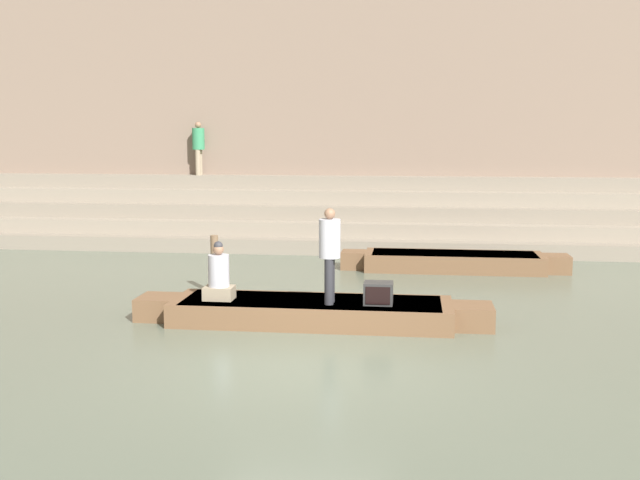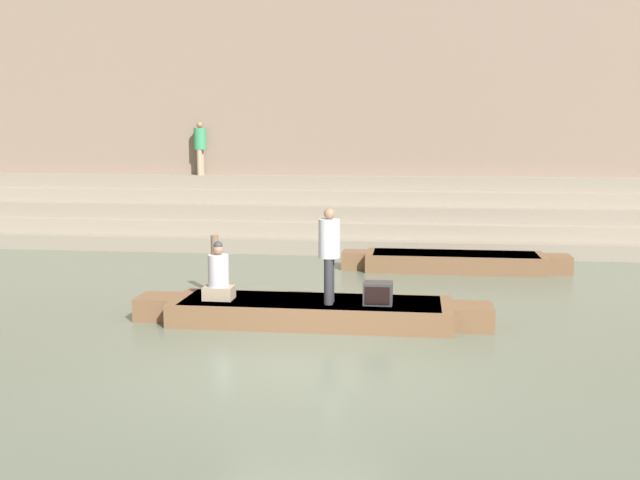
{
  "view_description": "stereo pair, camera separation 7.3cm",
  "coord_description": "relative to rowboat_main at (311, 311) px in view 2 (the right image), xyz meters",
  "views": [
    {
      "loc": [
        1.52,
        -10.41,
        3.32
      ],
      "look_at": [
        -0.22,
        3.5,
        1.31
      ],
      "focal_mm": 42.0,
      "sensor_mm": 36.0,
      "label": 1
    },
    {
      "loc": [
        1.59,
        -10.4,
        3.32
      ],
      "look_at": [
        -0.22,
        3.5,
        1.31
      ],
      "focal_mm": 42.0,
      "sensor_mm": 36.0,
      "label": 2
    }
  ],
  "objects": [
    {
      "name": "ground_plane",
      "position": [
        0.22,
        -2.3,
        -0.22
      ],
      "size": [
        120.0,
        120.0,
        0.0
      ],
      "primitive_type": "plane",
      "color": "#566051"
    },
    {
      "name": "ghat_steps",
      "position": [
        0.22,
        9.02,
        0.53
      ],
      "size": [
        36.0,
        2.83,
        2.03
      ],
      "color": "gray",
      "rests_on": "ground"
    },
    {
      "name": "back_wall",
      "position": [
        0.22,
        10.65,
        4.24
      ],
      "size": [
        34.2,
        1.28,
        8.97
      ],
      "color": "#7F6B5B",
      "rests_on": "ground"
    },
    {
      "name": "rowboat_main",
      "position": [
        0.0,
        0.0,
        0.0
      ],
      "size": [
        6.27,
        1.54,
        0.41
      ],
      "rotation": [
        0.0,
        0.0,
        -0.04
      ],
      "color": "brown",
      "rests_on": "ground"
    },
    {
      "name": "person_standing",
      "position": [
        0.34,
        -0.17,
        1.13
      ],
      "size": [
        0.37,
        0.37,
        1.65
      ],
      "rotation": [
        0.0,
        0.0,
        0.21
      ],
      "color": "#28282D",
      "rests_on": "rowboat_main"
    },
    {
      "name": "person_rowing",
      "position": [
        -1.63,
        -0.12,
        0.59
      ],
      "size": [
        0.52,
        0.41,
        1.04
      ],
      "rotation": [
        0.0,
        0.0,
        0.12
      ],
      "color": "gray",
      "rests_on": "rowboat_main"
    },
    {
      "name": "tv_set",
      "position": [
        1.18,
        -0.14,
        0.38
      ],
      "size": [
        0.5,
        0.41,
        0.38
      ],
      "rotation": [
        0.0,
        0.0,
        0.11
      ],
      "color": "#2D2D2D",
      "rests_on": "rowboat_main"
    },
    {
      "name": "moored_boat_shore",
      "position": [
        2.74,
        5.46,
        0.01
      ],
      "size": [
        5.46,
        1.26,
        0.43
      ],
      "rotation": [
        0.0,
        0.0,
        -0.02
      ],
      "color": "brown",
      "rests_on": "ground"
    },
    {
      "name": "mooring_post",
      "position": [
        -2.31,
        2.14,
        0.4
      ],
      "size": [
        0.16,
        0.16,
        1.23
      ],
      "primitive_type": "cylinder",
      "color": "brown",
      "rests_on": "ground"
    },
    {
      "name": "person_on_steps",
      "position": [
        -4.83,
        9.77,
        2.74
      ],
      "size": [
        0.38,
        0.38,
        1.62
      ],
      "rotation": [
        0.0,
        0.0,
        0.78
      ],
      "color": "gray",
      "rests_on": "ghat_steps"
    }
  ]
}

